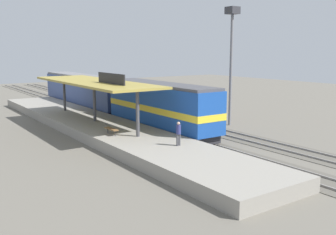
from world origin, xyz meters
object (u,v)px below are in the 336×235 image
(light_mast, at_px, (232,41))
(freight_car, at_px, (155,99))
(platform_bench, at_px, (111,129))
(locomotive, at_px, (160,107))
(passenger_carriage_single, at_px, (83,91))
(person_waiting, at_px, (178,132))

(light_mast, bearing_deg, freight_car, 109.56)
(light_mast, bearing_deg, platform_bench, -176.03)
(platform_bench, xyz_separation_m, locomotive, (6.00, 1.95, 1.07))
(passenger_carriage_single, xyz_separation_m, light_mast, (7.80, -18.99, 6.08))
(locomotive, relative_size, light_mast, 1.23)
(platform_bench, bearing_deg, freight_car, 43.23)
(locomotive, distance_m, freight_car, 9.25)
(platform_bench, height_order, person_waiting, person_waiting)
(passenger_carriage_single, relative_size, person_waiting, 11.70)
(passenger_carriage_single, distance_m, person_waiting, 26.21)
(platform_bench, bearing_deg, person_waiting, -69.67)
(platform_bench, relative_size, locomotive, 0.12)
(platform_bench, height_order, light_mast, light_mast)
(locomotive, height_order, person_waiting, locomotive)
(platform_bench, height_order, locomotive, locomotive)
(platform_bench, xyz_separation_m, light_mast, (13.80, 0.96, 7.05))
(platform_bench, relative_size, person_waiting, 0.99)
(light_mast, relative_size, person_waiting, 6.84)
(person_waiting, bearing_deg, freight_car, 62.27)
(freight_car, relative_size, person_waiting, 7.02)
(platform_bench, relative_size, passenger_carriage_single, 0.08)
(locomotive, height_order, passenger_carriage_single, locomotive)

